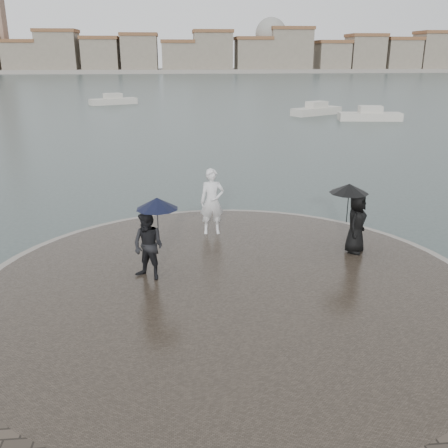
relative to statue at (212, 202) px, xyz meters
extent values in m
plane|color=#2B3835|center=(0.14, -7.17, -1.37)|extent=(400.00, 400.00, 0.00)
cylinder|color=gray|center=(0.14, -3.67, -1.21)|extent=(12.50, 12.50, 0.32)
cylinder|color=#2D261E|center=(0.14, -3.67, -1.19)|extent=(11.90, 11.90, 0.36)
imported|color=silver|center=(0.00, 0.00, 0.00)|extent=(0.74, 0.49, 2.03)
imported|color=black|center=(-1.78, -3.16, -0.16)|extent=(1.04, 0.99, 1.70)
cylinder|color=black|center=(-1.53, -3.06, 0.34)|extent=(0.02, 0.02, 0.90)
cone|color=black|center=(-1.53, -3.06, 0.89)|extent=(1.02, 1.02, 0.28)
imported|color=black|center=(3.86, -1.93, -0.17)|extent=(0.92, 0.98, 1.69)
cylinder|color=black|center=(3.61, -1.83, 0.29)|extent=(0.02, 0.02, 0.90)
cone|color=black|center=(3.61, -1.83, 0.81)|extent=(1.07, 1.07, 0.26)
cube|color=gray|center=(0.14, 155.83, -0.77)|extent=(260.00, 20.00, 1.20)
cube|color=gray|center=(-47.86, 152.83, 3.13)|extent=(10.00, 10.00, 9.00)
cube|color=brown|center=(-47.86, 152.83, 8.13)|extent=(10.60, 10.60, 1.00)
cube|color=gray|center=(-36.86, 152.83, 4.63)|extent=(12.00, 10.00, 12.00)
cube|color=brown|center=(-36.86, 152.83, 11.13)|extent=(12.60, 10.60, 1.00)
cube|color=gray|center=(-23.86, 152.83, 3.63)|extent=(11.00, 10.00, 10.00)
cube|color=brown|center=(-23.86, 152.83, 9.13)|extent=(11.60, 10.60, 1.00)
cube|color=gray|center=(-11.86, 152.83, 4.13)|extent=(11.00, 10.00, 11.00)
cube|color=brown|center=(-11.86, 152.83, 10.13)|extent=(11.60, 10.60, 1.00)
cube|color=gray|center=(0.14, 152.83, 3.13)|extent=(10.00, 10.00, 9.00)
cube|color=brown|center=(0.14, 152.83, 8.13)|extent=(10.60, 10.60, 1.00)
cube|color=gray|center=(11.14, 152.83, 4.63)|extent=(12.00, 10.00, 12.00)
cube|color=brown|center=(11.14, 152.83, 11.13)|extent=(12.60, 10.60, 1.00)
cube|color=gray|center=(24.14, 152.83, 3.63)|extent=(11.00, 10.00, 10.00)
cube|color=brown|center=(24.14, 152.83, 9.13)|extent=(11.60, 10.60, 1.00)
cube|color=gray|center=(36.14, 152.83, 5.13)|extent=(13.00, 10.00, 13.00)
cube|color=brown|center=(36.14, 152.83, 12.13)|extent=(13.60, 10.60, 1.00)
cube|color=gray|center=(50.14, 152.83, 3.13)|extent=(10.00, 10.00, 9.00)
cube|color=brown|center=(50.14, 152.83, 8.13)|extent=(10.60, 10.60, 1.00)
cube|color=gray|center=(61.14, 152.83, 4.13)|extent=(11.00, 10.00, 11.00)
cube|color=brown|center=(61.14, 152.83, 10.13)|extent=(11.60, 10.60, 1.00)
cube|color=gray|center=(73.14, 152.83, 3.63)|extent=(11.00, 10.00, 10.00)
cube|color=brown|center=(73.14, 152.83, 9.13)|extent=(11.60, 10.60, 1.00)
cube|color=gray|center=(85.14, 152.83, 4.63)|extent=(12.00, 10.00, 12.00)
cube|color=brown|center=(85.14, 152.83, 11.13)|extent=(12.60, 10.60, 1.00)
sphere|color=gray|center=(30.14, 154.83, 10.63)|extent=(10.00, 10.00, 10.00)
cube|color=beige|center=(12.70, 34.21, -1.12)|extent=(5.55, 4.16, 0.90)
cube|color=beige|center=(12.70, 34.21, -0.52)|extent=(2.33, 2.05, 0.90)
cube|color=beige|center=(-8.41, 47.08, -1.12)|extent=(5.66, 3.80, 0.90)
cube|color=beige|center=(-8.41, 47.08, -0.52)|extent=(2.32, 1.94, 0.90)
cube|color=beige|center=(16.28, 29.40, -1.12)|extent=(5.66, 2.29, 0.90)
cube|color=beige|center=(16.28, 29.40, -0.52)|extent=(2.14, 1.44, 0.90)
camera|label=1|loc=(-1.01, -14.57, 4.25)|focal=40.00mm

